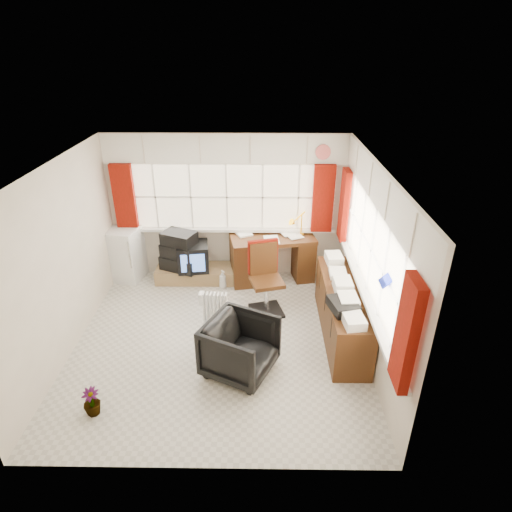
{
  "coord_description": "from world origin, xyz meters",
  "views": [
    {
      "loc": [
        0.58,
        -4.82,
        3.85
      ],
      "look_at": [
        0.51,
        0.55,
        1.08
      ],
      "focal_mm": 30.0,
      "sensor_mm": 36.0,
      "label": 1
    }
  ],
  "objects": [
    {
      "name": "credenza",
      "position": [
        1.73,
        0.2,
        0.4
      ],
      "size": [
        0.5,
        2.0,
        0.85
      ],
      "color": "#4B2511",
      "rests_on": "ground"
    },
    {
      "name": "tv_bench",
      "position": [
        -0.55,
        1.72,
        0.12
      ],
      "size": [
        1.4,
        0.5,
        0.25
      ],
      "primitive_type": "cube",
      "color": "#A87F54",
      "rests_on": "ground"
    },
    {
      "name": "overhead_cabinets",
      "position": [
        0.98,
        0.98,
        2.25
      ],
      "size": [
        3.98,
        3.98,
        0.48
      ],
      "color": "silver",
      "rests_on": "room_walls"
    },
    {
      "name": "flower_vase",
      "position": [
        -1.32,
        -1.31,
        0.18
      ],
      "size": [
        0.2,
        0.2,
        0.35
      ],
      "primitive_type": "imported",
      "rotation": [
        0.0,
        0.0,
        0.01
      ],
      "color": "black",
      "rests_on": "ground"
    },
    {
      "name": "spray_bottle_b",
      "position": [
        -0.21,
        1.58,
        0.09
      ],
      "size": [
        0.1,
        0.1,
        0.17
      ],
      "primitive_type": "imported",
      "rotation": [
        0.0,
        0.0,
        -0.39
      ],
      "color": "#88CBC2",
      "rests_on": "ground"
    },
    {
      "name": "desk_lamp",
      "position": [
        1.26,
        1.88,
        1.12
      ],
      "size": [
        0.18,
        0.17,
        0.43
      ],
      "color": "#FFB40A",
      "rests_on": "desk"
    },
    {
      "name": "spray_bottle_a",
      "position": [
        -0.07,
        1.46,
        0.16
      ],
      "size": [
        0.18,
        0.18,
        0.32
      ],
      "primitive_type": "imported",
      "rotation": [
        0.0,
        0.0,
        0.67
      ],
      "color": "silver",
      "rests_on": "ground"
    },
    {
      "name": "ground",
      "position": [
        0.0,
        0.0,
        0.0
      ],
      "size": [
        4.0,
        4.0,
        0.0
      ],
      "primitive_type": "plane",
      "color": "beige",
      "rests_on": "ground"
    },
    {
      "name": "radiator",
      "position": [
        -0.09,
        0.39,
        0.22
      ],
      "size": [
        0.37,
        0.17,
        0.55
      ],
      "color": "white",
      "rests_on": "ground"
    },
    {
      "name": "file_tray",
      "position": [
        1.62,
        -0.29,
        0.82
      ],
      "size": [
        0.4,
        0.46,
        0.13
      ],
      "primitive_type": "cube",
      "rotation": [
        0.0,
        0.0,
        0.26
      ],
      "color": "black",
      "rests_on": "credenza"
    },
    {
      "name": "desk",
      "position": [
        0.77,
        1.8,
        0.45
      ],
      "size": [
        1.52,
        0.95,
        0.85
      ],
      "color": "#4B2511",
      "rests_on": "ground"
    },
    {
      "name": "mini_fridge",
      "position": [
        -1.8,
        1.8,
        0.47
      ],
      "size": [
        0.65,
        0.66,
        0.94
      ],
      "color": "white",
      "rests_on": "ground"
    },
    {
      "name": "window_back",
      "position": [
        0.0,
        1.94,
        0.95
      ],
      "size": [
        3.7,
        0.12,
        3.6
      ],
      "color": "#FFEEC9",
      "rests_on": "room_walls"
    },
    {
      "name": "hifi_stack",
      "position": [
        -0.8,
        1.69,
        0.57
      ],
      "size": [
        0.76,
        0.64,
        0.68
      ],
      "color": "black",
      "rests_on": "tv_bench"
    },
    {
      "name": "curtains",
      "position": [
        0.92,
        0.93,
        1.46
      ],
      "size": [
        3.83,
        3.83,
        1.15
      ],
      "color": "maroon",
      "rests_on": "room_walls"
    },
    {
      "name": "task_chair",
      "position": [
        0.64,
        0.85,
        0.61
      ],
      "size": [
        0.59,
        0.61,
        1.14
      ],
      "color": "black",
      "rests_on": "ground"
    },
    {
      "name": "room_walls",
      "position": [
        0.0,
        0.0,
        1.5
      ],
      "size": [
        4.0,
        4.0,
        4.0
      ],
      "color": "beige",
      "rests_on": "ground"
    },
    {
      "name": "office_chair",
      "position": [
        0.33,
        -0.59,
        0.37
      ],
      "size": [
        1.08,
        1.07,
        0.74
      ],
      "primitive_type": "imported",
      "rotation": [
        0.0,
        0.0,
        1.12
      ],
      "color": "black",
      "rests_on": "ground"
    },
    {
      "name": "window_right",
      "position": [
        1.94,
        0.0,
        0.95
      ],
      "size": [
        0.12,
        3.7,
        3.6
      ],
      "color": "#FFEEC9",
      "rests_on": "room_walls"
    },
    {
      "name": "crt_tv",
      "position": [
        -0.58,
        1.66,
        0.49
      ],
      "size": [
        0.58,
        0.55,
        0.47
      ],
      "color": "black",
      "rests_on": "tv_bench"
    }
  ]
}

